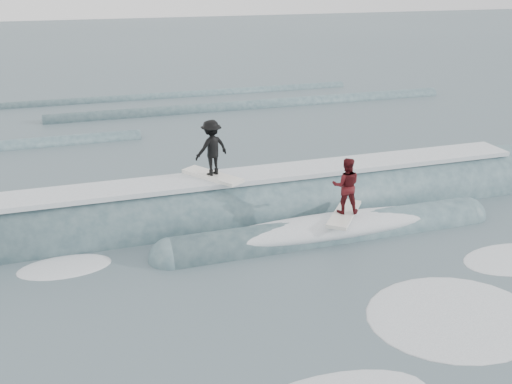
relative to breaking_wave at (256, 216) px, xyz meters
name	(u,v)px	position (x,y,z in m)	size (l,w,h in m)	color
ground	(300,284)	(-0.23, -4.09, -0.04)	(160.00, 160.00, 0.00)	#3C5157
breaking_wave	(256,216)	(0.00, 0.00, 0.00)	(23.37, 4.02, 2.48)	#37525D
surfer_black	(212,150)	(-1.25, 0.28, 2.10)	(1.55, 1.98, 1.72)	white
surfer_red	(346,189)	(1.97, -1.92, 1.33)	(1.69, 1.90, 1.68)	silver
whitewater	(378,311)	(0.98, -5.68, -0.04)	(13.60, 8.34, 0.10)	white
far_swells	(130,118)	(-2.25, 13.56, -0.04)	(39.80, 8.65, 0.80)	#37525D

